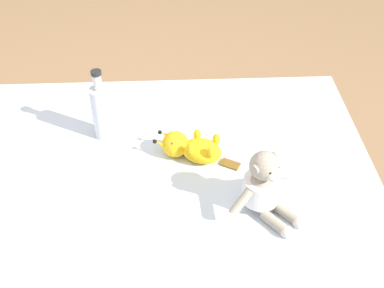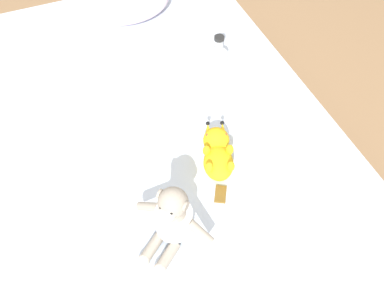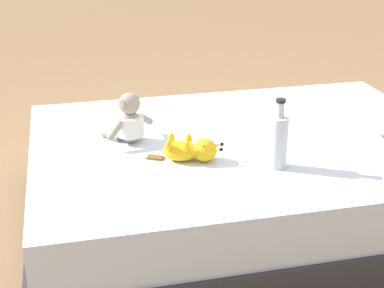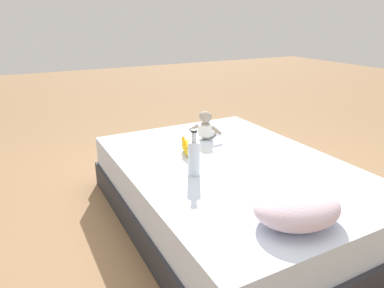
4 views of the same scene
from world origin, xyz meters
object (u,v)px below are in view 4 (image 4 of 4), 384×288
Objects in this scene: bed at (231,192)px; glass_bottle at (194,157)px; plush_monkey at (206,127)px; pillow at (297,207)px; plush_yellow_creature at (190,147)px.

glass_bottle is at bearing 6.09° from bed.
bed is at bearing -173.91° from glass_bottle.
bed is at bearing 79.99° from plush_monkey.
glass_bottle is (0.32, 0.03, 0.34)m from bed.
bed is 6.76× the size of glass_bottle.
pillow reaches higher than plush_yellow_creature.
bed is 0.46m from glass_bottle.
pillow is 1.79× the size of plush_monkey.
plush_monkey is at bearing -139.07° from plush_yellow_creature.
glass_bottle is (0.19, -0.70, 0.04)m from pillow.
plush_yellow_creature is at bearing -87.77° from pillow.
plush_monkey is (-0.09, -0.53, 0.31)m from bed.
glass_bottle is (0.15, 0.33, 0.07)m from plush_yellow_creature.
plush_yellow_creature is (0.26, 0.23, -0.05)m from plush_monkey.
plush_yellow_creature is at bearing 40.93° from plush_monkey.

